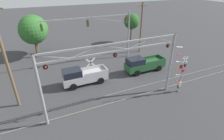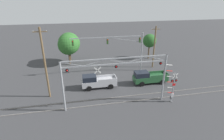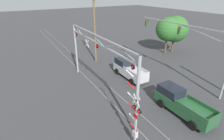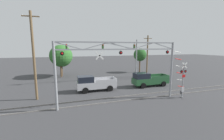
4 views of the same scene
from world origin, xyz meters
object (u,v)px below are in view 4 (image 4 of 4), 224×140
at_px(traffic_signal_span, 119,52).
at_px(utility_pole_right, 147,56).
at_px(background_tree_beyond_span, 140,55).
at_px(background_tree_far_left_verge, 60,56).
at_px(pickup_truck_lead, 94,83).
at_px(pickup_truck_following, 149,80).
at_px(utility_pole_left, 34,56).
at_px(background_tree_far_right_verge, 61,56).
at_px(crossing_gantry, 121,61).
at_px(crossing_signal_mast, 182,80).

relative_size(traffic_signal_span, utility_pole_right, 1.58).
distance_m(utility_pole_right, background_tree_beyond_span, 5.65).
bearing_deg(background_tree_far_left_verge, traffic_signal_span, -30.44).
distance_m(pickup_truck_lead, pickup_truck_following, 8.72).
distance_m(utility_pole_left, background_tree_far_left_verge, 13.29).
bearing_deg(utility_pole_left, pickup_truck_lead, 11.02).
height_order(traffic_signal_span, background_tree_beyond_span, traffic_signal_span).
bearing_deg(background_tree_beyond_span, background_tree_far_right_verge, 176.46).
xyz_separation_m(crossing_gantry, utility_pole_left, (-9.08, 4.01, 0.56)).
height_order(crossing_gantry, traffic_signal_span, traffic_signal_span).
bearing_deg(utility_pole_right, utility_pole_left, -157.80).
distance_m(utility_pole_left, background_tree_far_right_verge, 14.95).
distance_m(utility_pole_left, background_tree_beyond_span, 25.01).
bearing_deg(pickup_truck_following, background_tree_beyond_span, 67.68).
xyz_separation_m(crossing_gantry, background_tree_far_left_verge, (-6.43, 17.00, -0.25)).
bearing_deg(crossing_signal_mast, background_tree_far_left_verge, 128.38).
relative_size(crossing_gantry, background_tree_beyond_span, 2.34).
relative_size(crossing_gantry, crossing_signal_mast, 2.38).
bearing_deg(pickup_truck_lead, background_tree_beyond_span, 41.36).
distance_m(traffic_signal_span, utility_pole_right, 6.80).
bearing_deg(background_tree_beyond_span, crossing_gantry, -124.22).
bearing_deg(utility_pole_left, traffic_signal_span, 27.78).
xyz_separation_m(pickup_truck_following, utility_pole_left, (-15.96, -1.23, 4.15)).
distance_m(crossing_gantry, background_tree_beyond_span, 21.21).
bearing_deg(crossing_signal_mast, utility_pole_left, 163.87).
relative_size(pickup_truck_following, background_tree_far_right_verge, 0.87).
distance_m(traffic_signal_span, background_tree_far_right_verge, 12.91).
distance_m(crossing_gantry, background_tree_far_left_verge, 18.18).
height_order(pickup_truck_lead, background_tree_far_right_verge, background_tree_far_right_verge).
distance_m(utility_pole_right, background_tree_far_right_verge, 18.14).
bearing_deg(background_tree_far_right_verge, pickup_truck_following, -45.61).
bearing_deg(pickup_truck_lead, utility_pole_left, -168.98).
xyz_separation_m(crossing_gantry, pickup_truck_lead, (-1.84, 5.42, -3.59)).
xyz_separation_m(pickup_truck_lead, background_tree_far_left_verge, (-4.59, 11.59, 3.33)).
relative_size(pickup_truck_lead, background_tree_far_left_verge, 0.85).
bearing_deg(background_tree_far_right_verge, utility_pole_left, -100.85).
relative_size(crossing_signal_mast, background_tree_far_right_verge, 0.86).
bearing_deg(background_tree_far_left_verge, pickup_truck_lead, -68.39).
bearing_deg(background_tree_far_right_verge, traffic_signal_span, -37.18).
xyz_separation_m(utility_pole_right, background_tree_far_right_verge, (-16.88, 6.62, -0.10)).
bearing_deg(utility_pole_right, background_tree_beyond_span, 76.53).
relative_size(traffic_signal_span, utility_pole_left, 1.32).
bearing_deg(traffic_signal_span, background_tree_far_left_verge, 149.56).
height_order(utility_pole_left, background_tree_far_right_verge, utility_pole_left).
height_order(pickup_truck_following, background_tree_far_right_verge, background_tree_far_right_verge).
distance_m(crossing_signal_mast, background_tree_far_right_verge, 24.09).
xyz_separation_m(crossing_signal_mast, background_tree_far_right_verge, (-13.98, 19.51, 2.10)).
distance_m(traffic_signal_span, background_tree_far_left_verge, 12.11).
height_order(utility_pole_left, utility_pole_right, utility_pole_left).
distance_m(pickup_truck_lead, background_tree_far_left_verge, 12.90).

